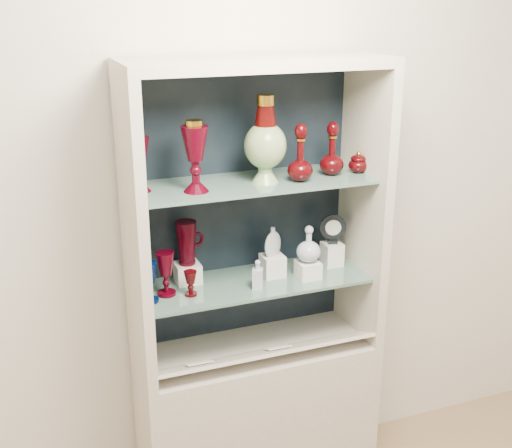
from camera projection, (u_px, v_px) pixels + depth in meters
name	position (u px, v px, depth m)	size (l,w,h in m)	color
wall_back	(237.00, 185.00, 2.69)	(3.50, 0.02, 2.80)	silver
cabinet_base	(256.00, 421.00, 2.83)	(1.00, 0.40, 0.75)	#BBB19E
cabinet_back_panel	(240.00, 204.00, 2.68)	(0.98, 0.02, 1.15)	black
cabinet_side_left	(134.00, 233.00, 2.36)	(0.04, 0.40, 1.15)	#BBB19E
cabinet_side_right	(363.00, 205.00, 2.68)	(0.04, 0.40, 1.15)	#BBB19E
cabinet_top_cap	(256.00, 63.00, 2.32)	(1.00, 0.40, 0.04)	#BBB19E
shelf_lower	(254.00, 281.00, 2.63)	(0.92, 0.34, 0.01)	slate
shelf_upper	(254.00, 183.00, 2.49)	(0.92, 0.34, 0.01)	slate
label_ledge	(266.00, 353.00, 2.60)	(0.92, 0.18, 0.01)	#BBB19E
label_card_0	(199.00, 363.00, 2.50)	(0.10, 0.07, 0.00)	white
label_card_1	(278.00, 347.00, 2.61)	(0.10, 0.07, 0.00)	white
pedestal_lamp_left	(139.00, 162.00, 2.32)	(0.08, 0.08, 0.22)	#41000D
pedestal_lamp_right	(195.00, 156.00, 2.31)	(0.10, 0.10, 0.26)	#41000D
enamel_urn	(265.00, 139.00, 2.42)	(0.16, 0.16, 0.33)	#0A4426
ruby_decanter_a	(301.00, 149.00, 2.44)	(0.10, 0.10, 0.25)	#400407
ruby_decanter_b	(332.00, 147.00, 2.54)	(0.10, 0.10, 0.23)	#400407
lidded_bowl	(358.00, 162.00, 2.59)	(0.08, 0.08, 0.09)	#400407
cobalt_goblet	(149.00, 282.00, 2.41)	(0.07, 0.07, 0.16)	#03113B
ruby_goblet_tall	(166.00, 274.00, 2.47)	(0.07, 0.07, 0.18)	#41000D
ruby_goblet_small	(191.00, 283.00, 2.47)	(0.05, 0.05, 0.10)	#400407
riser_ruby_pitcher	(188.00, 273.00, 2.60)	(0.10, 0.10, 0.08)	silver
ruby_pitcher	(186.00, 243.00, 2.55)	(0.13, 0.09, 0.18)	#41000D
clear_square_bottle	(258.00, 274.00, 2.53)	(0.04, 0.04, 0.12)	#A7B2C2
riser_flat_flask	(273.00, 265.00, 2.65)	(0.09, 0.09, 0.09)	silver
flat_flask	(273.00, 241.00, 2.62)	(0.09, 0.04, 0.13)	#ACB9C0
riser_clear_round_decanter	(308.00, 270.00, 2.64)	(0.09, 0.09, 0.07)	silver
clear_round_decanter	(309.00, 245.00, 2.60)	(0.10, 0.10, 0.15)	#A7B2C2
riser_cameo_medallion	(332.00, 254.00, 2.76)	(0.08, 0.08, 0.10)	silver
cameo_medallion	(333.00, 229.00, 2.72)	(0.11, 0.04, 0.13)	black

